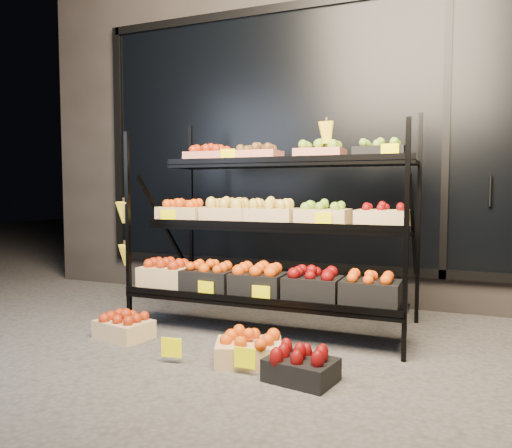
% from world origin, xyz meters
% --- Properties ---
extents(ground, '(24.00, 24.00, 0.00)m').
position_xyz_m(ground, '(0.00, 0.00, 0.00)').
color(ground, '#514F4C').
rests_on(ground, ground).
extents(building, '(6.00, 2.08, 3.50)m').
position_xyz_m(building, '(0.00, 2.59, 1.75)').
color(building, '#2D2826').
rests_on(building, ground).
extents(display_rack, '(2.18, 1.02, 1.71)m').
position_xyz_m(display_rack, '(-0.02, 0.60, 0.79)').
color(display_rack, black).
rests_on(display_rack, ground).
extents(tag_floor_a, '(0.13, 0.01, 0.12)m').
position_xyz_m(tag_floor_a, '(-0.29, -0.40, 0.06)').
color(tag_floor_a, '#FFF700').
rests_on(tag_floor_a, ground).
extents(tag_floor_b, '(0.13, 0.01, 0.12)m').
position_xyz_m(tag_floor_b, '(0.20, -0.40, 0.06)').
color(tag_floor_b, '#FFF700').
rests_on(tag_floor_b, ground).
extents(floor_crate_left, '(0.42, 0.35, 0.19)m').
position_xyz_m(floor_crate_left, '(-0.89, -0.07, 0.09)').
color(floor_crate_left, '#D6B67B').
rests_on(floor_crate_left, ground).
extents(floor_crate_midright, '(0.48, 0.42, 0.20)m').
position_xyz_m(floor_crate_midright, '(0.15, -0.22, 0.09)').
color(floor_crate_midright, '#D6B67B').
rests_on(floor_crate_midright, ground).
extents(floor_crate_right, '(0.41, 0.34, 0.19)m').
position_xyz_m(floor_crate_right, '(0.53, -0.36, 0.09)').
color(floor_crate_right, black).
rests_on(floor_crate_right, ground).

